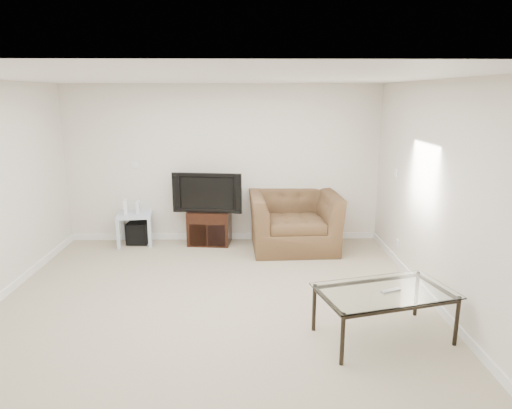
{
  "coord_description": "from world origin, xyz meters",
  "views": [
    {
      "loc": [
        0.39,
        -4.73,
        2.34
      ],
      "look_at": [
        0.5,
        1.2,
        0.9
      ],
      "focal_mm": 32.0,
      "sensor_mm": 36.0,
      "label": 1
    }
  ],
  "objects_px": {
    "recliner": "(294,211)",
    "side_table": "(136,228)",
    "subwoofer": "(138,232)",
    "coffee_table": "(383,314)",
    "tv_stand": "(210,227)",
    "television": "(208,191)"
  },
  "relations": [
    {
      "from": "recliner",
      "to": "side_table",
      "type": "bearing_deg",
      "value": 172.05
    },
    {
      "from": "subwoofer",
      "to": "recliner",
      "type": "relative_size",
      "value": 0.25
    },
    {
      "from": "recliner",
      "to": "coffee_table",
      "type": "height_order",
      "value": "recliner"
    },
    {
      "from": "tv_stand",
      "to": "recliner",
      "type": "xyz_separation_m",
      "value": [
        1.32,
        -0.23,
        0.31
      ]
    },
    {
      "from": "tv_stand",
      "to": "subwoofer",
      "type": "distance_m",
      "value": 1.15
    },
    {
      "from": "tv_stand",
      "to": "coffee_table",
      "type": "bearing_deg",
      "value": -51.18
    },
    {
      "from": "side_table",
      "to": "coffee_table",
      "type": "xyz_separation_m",
      "value": [
        3.11,
        -2.96,
        -0.0
      ]
    },
    {
      "from": "television",
      "to": "coffee_table",
      "type": "height_order",
      "value": "television"
    },
    {
      "from": "side_table",
      "to": "recliner",
      "type": "bearing_deg",
      "value": -5.26
    },
    {
      "from": "subwoofer",
      "to": "tv_stand",
      "type": "bearing_deg",
      "value": -1.23
    },
    {
      "from": "tv_stand",
      "to": "subwoofer",
      "type": "relative_size",
      "value": 1.99
    },
    {
      "from": "tv_stand",
      "to": "television",
      "type": "xyz_separation_m",
      "value": [
        -0.0,
        -0.03,
        0.58
      ]
    },
    {
      "from": "side_table",
      "to": "subwoofer",
      "type": "xyz_separation_m",
      "value": [
        0.03,
        0.02,
        -0.07
      ]
    },
    {
      "from": "side_table",
      "to": "television",
      "type": "bearing_deg",
      "value": -1.32
    },
    {
      "from": "tv_stand",
      "to": "television",
      "type": "bearing_deg",
      "value": -90.0
    },
    {
      "from": "tv_stand",
      "to": "recliner",
      "type": "relative_size",
      "value": 0.49
    },
    {
      "from": "side_table",
      "to": "subwoofer",
      "type": "distance_m",
      "value": 0.08
    },
    {
      "from": "recliner",
      "to": "television",
      "type": "bearing_deg",
      "value": 168.6
    },
    {
      "from": "recliner",
      "to": "tv_stand",
      "type": "bearing_deg",
      "value": 167.44
    },
    {
      "from": "television",
      "to": "coffee_table",
      "type": "relative_size",
      "value": 0.79
    },
    {
      "from": "subwoofer",
      "to": "television",
      "type": "bearing_deg",
      "value": -2.59
    },
    {
      "from": "television",
      "to": "side_table",
      "type": "distance_m",
      "value": 1.32
    }
  ]
}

